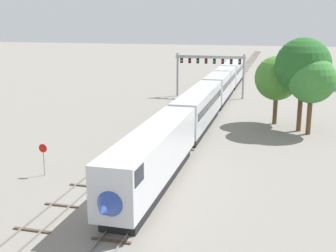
# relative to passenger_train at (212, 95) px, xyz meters

# --- Properties ---
(ground_plane) EXTENTS (400.00, 400.00, 0.00)m
(ground_plane) POSITION_rel_passenger_train_xyz_m (-2.00, -33.77, -2.60)
(ground_plane) COLOR gray
(track_main) EXTENTS (2.60, 200.00, 0.16)m
(track_main) POSITION_rel_passenger_train_xyz_m (0.00, 26.23, -2.54)
(track_main) COLOR slate
(track_main) RESTS_ON ground
(track_near) EXTENTS (2.60, 160.00, 0.16)m
(track_near) POSITION_rel_passenger_train_xyz_m (-5.50, 6.23, -2.54)
(track_near) COLOR slate
(track_near) RESTS_ON ground
(passenger_train) EXTENTS (3.04, 80.47, 4.80)m
(passenger_train) POSITION_rel_passenger_train_xyz_m (0.00, 0.00, 0.00)
(passenger_train) COLOR silver
(passenger_train) RESTS_ON ground
(signal_gantry) EXTENTS (12.10, 0.49, 7.61)m
(signal_gantry) POSITION_rel_passenger_train_xyz_m (-2.25, 12.11, 3.07)
(signal_gantry) COLOR #999BA0
(signal_gantry) RESTS_ON ground
(stop_sign) EXTENTS (0.76, 0.08, 2.88)m
(stop_sign) POSITION_rel_passenger_train_xyz_m (-10.00, -30.28, -0.73)
(stop_sign) COLOR gray
(stop_sign) RESTS_ON ground
(trackside_tree_left) EXTENTS (6.59, 6.59, 11.29)m
(trackside_tree_left) POSITION_rel_passenger_train_xyz_m (12.08, -8.44, 5.36)
(trackside_tree_left) COLOR brown
(trackside_tree_left) RESTS_ON ground
(trackside_tree_mid) EXTENTS (5.68, 5.68, 8.84)m
(trackside_tree_mid) POSITION_rel_passenger_train_xyz_m (9.16, -5.30, 3.37)
(trackside_tree_mid) COLOR brown
(trackside_tree_mid) RESTS_ON ground
(trackside_tree_right) EXTENTS (5.51, 5.51, 9.29)m
(trackside_tree_right) POSITION_rel_passenger_train_xyz_m (13.12, -9.77, 3.90)
(trackside_tree_right) COLOR brown
(trackside_tree_right) RESTS_ON ground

